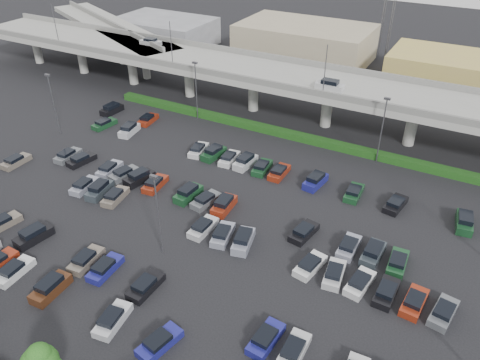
{
  "coord_description": "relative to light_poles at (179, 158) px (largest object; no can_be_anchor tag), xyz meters",
  "views": [
    {
      "loc": [
        27.14,
        -39.29,
        35.61
      ],
      "look_at": [
        1.95,
        6.88,
        2.0
      ],
      "focal_mm": 35.0,
      "sensor_mm": 36.0,
      "label": 1
    }
  ],
  "objects": [
    {
      "name": "on_ramp",
      "position": [
        -47.98,
        41.05,
        0.62
      ],
      "size": [
        50.93,
        30.13,
        8.8
      ],
      "color": "#96968E",
      "rests_on": "ground"
    },
    {
      "name": "parked_cars",
      "position": [
        3.95,
        -5.09,
        -5.62
      ],
      "size": [
        62.82,
        41.64,
        1.67
      ],
      "color": "#472513",
      "rests_on": "ground"
    },
    {
      "name": "hedge",
      "position": [
        4.13,
        23.0,
        -5.69
      ],
      "size": [
        66.0,
        1.6,
        1.1
      ],
      "primitive_type": "cube",
      "color": "#113910",
      "rests_on": "ground"
    },
    {
      "name": "overpass",
      "position": [
        3.91,
        30.0,
        0.73
      ],
      "size": [
        150.0,
        13.0,
        15.8
      ],
      "color": "#96968E",
      "rests_on": "ground"
    },
    {
      "name": "ground",
      "position": [
        4.13,
        -2.0,
        -6.24
      ],
      "size": [
        280.0,
        280.0,
        0.0
      ],
      "primitive_type": "plane",
      "color": "black"
    },
    {
      "name": "distant_buildings",
      "position": [
        16.5,
        59.81,
        -2.49
      ],
      "size": [
        138.0,
        24.0,
        9.0
      ],
      "color": "slate",
      "rests_on": "ground"
    },
    {
      "name": "tree_row",
      "position": [
        4.83,
        -28.53,
        -2.72
      ],
      "size": [
        65.07,
        3.66,
        5.94
      ],
      "color": "#332316",
      "rests_on": "ground"
    },
    {
      "name": "light_poles",
      "position": [
        0.0,
        0.0,
        0.0
      ],
      "size": [
        66.9,
        48.38,
        10.3
      ],
      "color": "#49494E",
      "rests_on": "ground"
    }
  ]
}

